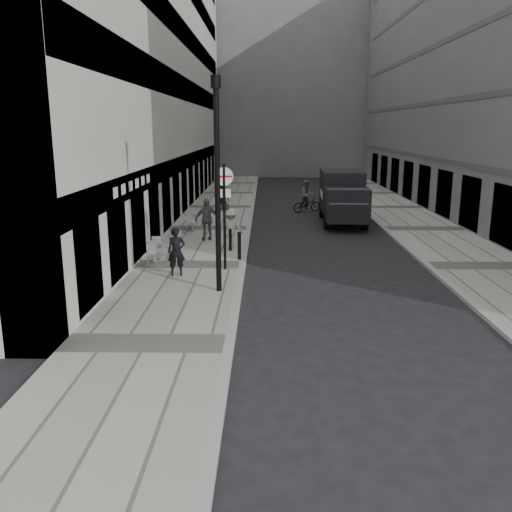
{
  "coord_description": "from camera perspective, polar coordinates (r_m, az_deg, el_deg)",
  "views": [
    {
      "loc": [
        0.85,
        -9.41,
        5.16
      ],
      "look_at": [
        0.58,
        6.36,
        1.4
      ],
      "focal_mm": 38.0,
      "sensor_mm": 36.0,
      "label": 1
    }
  ],
  "objects": [
    {
      "name": "ground",
      "position": [
        10.76,
        -3.81,
        -15.27
      ],
      "size": [
        120.0,
        120.0,
        0.0
      ],
      "primitive_type": "plane",
      "color": "black",
      "rests_on": "ground"
    },
    {
      "name": "cafe_table_mid",
      "position": [
        27.58,
        -6.77,
        3.81
      ],
      "size": [
        0.75,
        1.68,
        0.96
      ],
      "color": "silver",
      "rests_on": "sidewalk"
    },
    {
      "name": "sign_post",
      "position": [
        19.31,
        -3.36,
        5.61
      ],
      "size": [
        0.65,
        0.14,
        3.79
      ],
      "rotation": [
        0.0,
        0.0,
        0.12
      ],
      "color": "black",
      "rests_on": "sidewalk"
    },
    {
      "name": "building_left",
      "position": [
        34.8,
        -11.02,
        19.51
      ],
      "size": [
        4.0,
        45.0,
        18.0
      ],
      "primitive_type": "cube",
      "color": "silver",
      "rests_on": "ground"
    },
    {
      "name": "pedestrian_b",
      "position": [
        23.25,
        -2.66,
        2.95
      ],
      "size": [
        1.14,
        0.75,
        1.65
      ],
      "primitive_type": "imported",
      "rotation": [
        0.0,
        0.0,
        3.27
      ],
      "color": "#ACA99E",
      "rests_on": "sidewalk"
    },
    {
      "name": "building_far",
      "position": [
        65.67,
        1.63,
        18.51
      ],
      "size": [
        24.0,
        16.0,
        22.0
      ],
      "primitive_type": "cube",
      "color": "slate",
      "rests_on": "ground"
    },
    {
      "name": "lamppost",
      "position": [
        16.53,
        -4.1,
        8.45
      ],
      "size": [
        0.29,
        0.29,
        6.51
      ],
      "color": "black",
      "rests_on": "sidewalk"
    },
    {
      "name": "cafe_table_near",
      "position": [
        21.33,
        -10.63,
        0.7
      ],
      "size": [
        0.67,
        1.51,
        0.86
      ],
      "color": "silver",
      "rests_on": "sidewalk"
    },
    {
      "name": "sidewalk",
      "position": [
        28.02,
        -4.88,
        2.87
      ],
      "size": [
        4.0,
        60.0,
        0.12
      ],
      "primitive_type": "cube",
      "color": "#A19B91",
      "rests_on": "ground"
    },
    {
      "name": "pedestrian_a",
      "position": [
        24.73,
        -5.16,
        3.85
      ],
      "size": [
        1.21,
        0.82,
        1.92
      ],
      "primitive_type": "imported",
      "rotation": [
        0.0,
        0.0,
        3.49
      ],
      "color": "#56565A",
      "rests_on": "sidewalk"
    },
    {
      "name": "cafe_table_far",
      "position": [
        22.25,
        -8.49,
        1.38
      ],
      "size": [
        0.71,
        1.6,
        0.91
      ],
      "color": "#ABABAD",
      "rests_on": "sidewalk"
    },
    {
      "name": "bollard_near",
      "position": [
        21.07,
        -1.77,
        1.0
      ],
      "size": [
        0.14,
        0.14,
        1.03
      ],
      "primitive_type": "cylinder",
      "color": "black",
      "rests_on": "sidewalk"
    },
    {
      "name": "pedestrian_c",
      "position": [
        33.85,
        -3.49,
        6.16
      ],
      "size": [
        0.81,
        0.58,
        1.56
      ],
      "primitive_type": "imported",
      "rotation": [
        0.0,
        0.0,
        3.25
      ],
      "color": "black",
      "rests_on": "sidewalk"
    },
    {
      "name": "building_right",
      "position": [
        36.69,
        23.46,
        19.95
      ],
      "size": [
        6.0,
        45.0,
        20.0
      ],
      "primitive_type": "cube",
      "color": "slate",
      "rests_on": "ground"
    },
    {
      "name": "walking_man",
      "position": [
        18.94,
        -8.37,
        0.46
      ],
      "size": [
        0.68,
        0.52,
        1.68
      ],
      "primitive_type": "imported",
      "rotation": [
        0.0,
        0.0,
        0.21
      ],
      "color": "black",
      "rests_on": "sidewalk"
    },
    {
      "name": "cyclist",
      "position": [
        33.91,
        5.37,
        5.92
      ],
      "size": [
        1.94,
        1.35,
        1.98
      ],
      "rotation": [
        0.0,
        0.0,
        0.43
      ],
      "color": "black",
      "rests_on": "ground"
    },
    {
      "name": "bollard_far",
      "position": [
        22.63,
        -2.72,
        1.65
      ],
      "size": [
        0.12,
        0.12,
        0.87
      ],
      "primitive_type": "cylinder",
      "color": "black",
      "rests_on": "sidewalk"
    },
    {
      "name": "far_sidewalk",
      "position": [
        29.04,
        17.28,
        2.69
      ],
      "size": [
        4.0,
        60.0,
        0.12
      ],
      "primitive_type": "cube",
      "color": "#A19B91",
      "rests_on": "ground"
    },
    {
      "name": "panel_van",
      "position": [
        30.22,
        9.09,
        6.45
      ],
      "size": [
        2.43,
        6.06,
        2.82
      ],
      "rotation": [
        0.0,
        0.0,
        -0.04
      ],
      "color": "black",
      "rests_on": "ground"
    }
  ]
}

